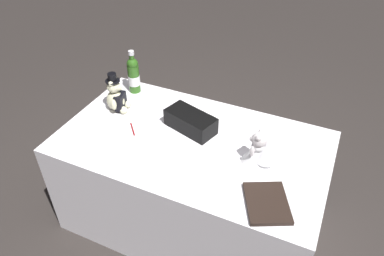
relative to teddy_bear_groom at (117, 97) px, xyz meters
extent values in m
plane|color=#2D2826|center=(-0.60, 0.10, -0.84)|extent=(12.00, 12.00, 0.00)
cube|color=white|center=(-0.60, 0.10, -0.47)|extent=(1.65, 0.95, 0.74)
ellipsoid|color=beige|center=(0.01, 0.00, -0.03)|extent=(0.12, 0.11, 0.15)
cube|color=black|center=(-0.02, 0.00, -0.03)|extent=(0.07, 0.11, 0.11)
sphere|color=beige|center=(0.01, 0.00, 0.08)|extent=(0.09, 0.09, 0.09)
sphere|color=beige|center=(-0.03, -0.01, 0.08)|extent=(0.04, 0.04, 0.04)
sphere|color=beige|center=(0.00, 0.03, 0.12)|extent=(0.03, 0.03, 0.03)
sphere|color=beige|center=(0.02, -0.03, 0.12)|extent=(0.03, 0.03, 0.03)
ellipsoid|color=beige|center=(-0.02, 0.06, -0.02)|extent=(0.04, 0.04, 0.08)
ellipsoid|color=beige|center=(0.01, -0.07, -0.02)|extent=(0.04, 0.04, 0.08)
sphere|color=beige|center=(-0.06, 0.02, -0.08)|extent=(0.05, 0.05, 0.05)
sphere|color=beige|center=(-0.05, -0.04, -0.08)|extent=(0.05, 0.05, 0.05)
cylinder|color=black|center=(0.01, 0.00, 0.12)|extent=(0.10, 0.10, 0.01)
cylinder|color=black|center=(0.01, 0.00, 0.15)|extent=(0.06, 0.06, 0.05)
cone|color=white|center=(-1.01, 0.11, -0.04)|extent=(0.18, 0.18, 0.13)
ellipsoid|color=white|center=(-1.01, 0.11, 0.01)|extent=(0.08, 0.07, 0.06)
sphere|color=silver|center=(-1.01, 0.11, 0.06)|extent=(0.09, 0.09, 0.09)
sphere|color=silver|center=(-0.98, 0.11, 0.06)|extent=(0.04, 0.04, 0.04)
sphere|color=silver|center=(-1.01, 0.08, 0.10)|extent=(0.03, 0.03, 0.03)
sphere|color=silver|center=(-1.01, 0.14, 0.10)|extent=(0.03, 0.03, 0.03)
ellipsoid|color=silver|center=(-0.99, 0.07, 0.01)|extent=(0.03, 0.03, 0.07)
ellipsoid|color=silver|center=(-0.99, 0.16, 0.01)|extent=(0.03, 0.03, 0.07)
cone|color=white|center=(-1.06, 0.11, 0.00)|extent=(0.15, 0.14, 0.15)
cylinder|color=#285617|center=(0.02, -0.25, 0.00)|extent=(0.08, 0.08, 0.21)
sphere|color=#285617|center=(0.02, -0.25, 0.12)|extent=(0.08, 0.08, 0.08)
cylinder|color=#285617|center=(0.02, -0.25, 0.17)|extent=(0.03, 0.03, 0.08)
cylinder|color=silver|center=(0.02, -0.25, 0.20)|extent=(0.04, 0.04, 0.03)
cylinder|color=silver|center=(0.02, -0.25, -0.01)|extent=(0.08, 0.08, 0.07)
cylinder|color=maroon|center=(-0.21, 0.15, -0.10)|extent=(0.09, 0.10, 0.01)
cone|color=silver|center=(-0.25, 0.20, -0.10)|extent=(0.02, 0.02, 0.01)
cube|color=black|center=(-0.54, -0.01, -0.05)|extent=(0.36, 0.25, 0.11)
cube|color=#B7B7BF|center=(-0.52, -0.08, -0.05)|extent=(0.04, 0.02, 0.03)
cube|color=black|center=(-1.15, 0.40, -0.09)|extent=(0.31, 0.33, 0.02)
camera|label=1|loc=(-1.32, 1.66, 1.33)|focal=34.11mm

